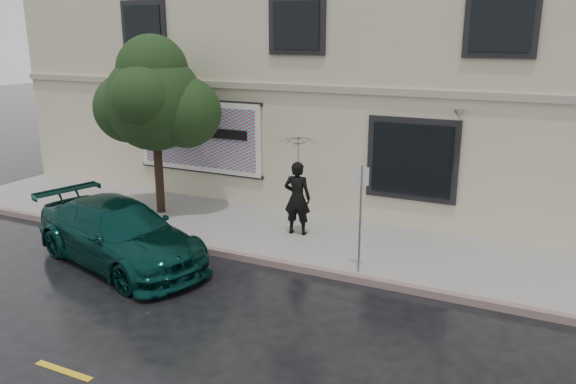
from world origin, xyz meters
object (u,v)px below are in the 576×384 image
at_px(car, 119,234).
at_px(pedestrian, 297,198).
at_px(street_tree, 154,102).
at_px(fire_hydrant, 138,216).

relative_size(car, pedestrian, 2.59).
xyz_separation_m(street_tree, fire_hydrant, (0.44, -1.46, -2.72)).
relative_size(pedestrian, fire_hydrant, 2.55).
distance_m(car, street_tree, 4.19).
xyz_separation_m(car, fire_hydrant, (-0.84, 1.62, -0.20)).
xyz_separation_m(pedestrian, fire_hydrant, (-3.77, -1.49, -0.57)).
bearing_deg(street_tree, fire_hydrant, -73.21).
height_order(pedestrian, street_tree, street_tree).
bearing_deg(fire_hydrant, street_tree, 113.82).
bearing_deg(street_tree, pedestrian, 0.41).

